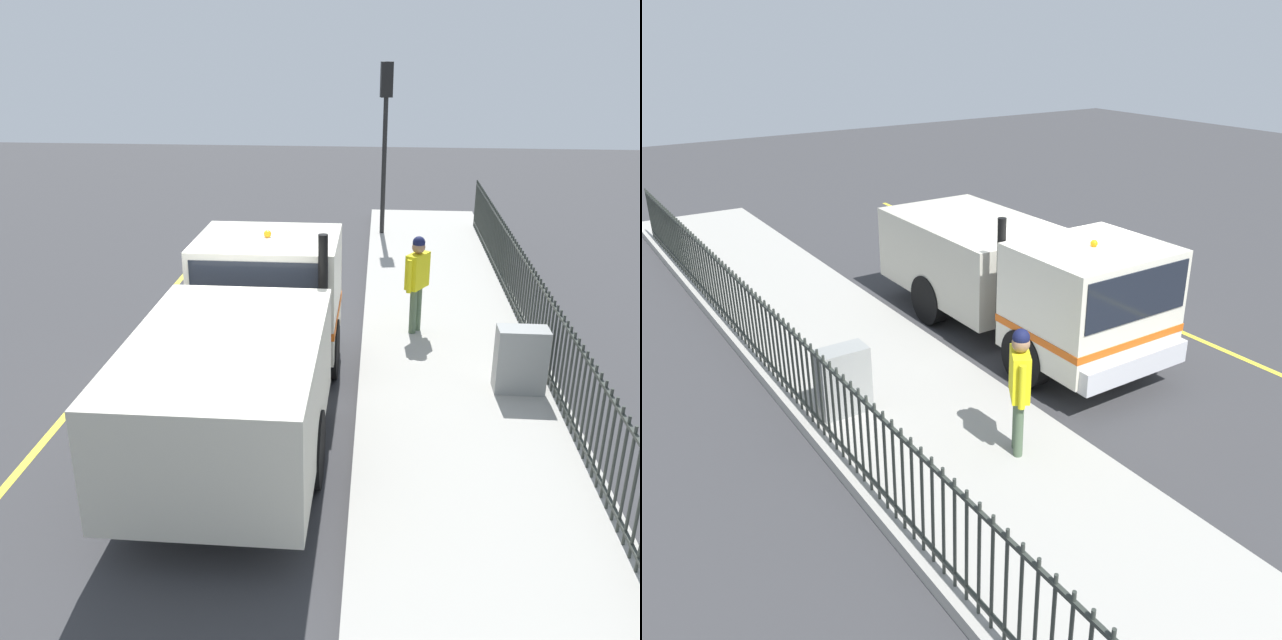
{
  "view_description": "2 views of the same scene",
  "coord_description": "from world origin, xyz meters",
  "views": [
    {
      "loc": [
        2.09,
        -9.32,
        5.09
      ],
      "look_at": [
        1.22,
        0.82,
        1.03
      ],
      "focal_mm": 39.87,
      "sensor_mm": 36.0,
      "label": 1
    },
    {
      "loc": [
        7.54,
        8.45,
        5.33
      ],
      "look_at": [
        1.93,
        -0.01,
        0.91
      ],
      "focal_mm": 38.35,
      "sensor_mm": 36.0,
      "label": 2
    }
  ],
  "objects": [
    {
      "name": "traffic_cone",
      "position": [
        -1.47,
        -0.1,
        0.37
      ],
      "size": [
        0.51,
        0.51,
        0.73
      ],
      "primitive_type": "cone",
      "color": "orange",
      "rests_on": "ground"
    },
    {
      "name": "sidewalk_slab",
      "position": [
        3.37,
        0.0,
        0.09
      ],
      "size": [
        3.04,
        24.52,
        0.17
      ],
      "primitive_type": "cube",
      "color": "#A3A099",
      "rests_on": "ground"
    },
    {
      "name": "traffic_light_near",
      "position": [
        2.16,
        9.48,
        3.25
      ],
      "size": [
        0.33,
        0.26,
        4.36
      ],
      "rotation": [
        0.0,
        0.0,
        3.31
      ],
      "color": "black",
      "rests_on": "sidewalk_slab"
    },
    {
      "name": "ground_plane",
      "position": [
        0.0,
        0.0,
        0.0
      ],
      "size": [
        53.93,
        53.93,
        0.0
      ],
      "primitive_type": "plane",
      "color": "#38383A",
      "rests_on": "ground"
    },
    {
      "name": "worker_standing",
      "position": [
        2.78,
        2.57,
        1.25
      ],
      "size": [
        0.45,
        0.56,
        1.76
      ],
      "rotation": [
        0.0,
        0.0,
        -2.13
      ],
      "color": "yellow",
      "rests_on": "sidewalk_slab"
    },
    {
      "name": "work_truck",
      "position": [
        0.37,
        -0.38,
        1.27
      ],
      "size": [
        2.27,
        6.22,
        2.56
      ],
      "rotation": [
        0.0,
        0.0,
        -0.0
      ],
      "color": "silver",
      "rests_on": "ground"
    },
    {
      "name": "iron_fence",
      "position": [
        4.73,
        -0.0,
        0.83
      ],
      "size": [
        0.04,
        20.87,
        1.29
      ],
      "color": "#2D332D",
      "rests_on": "sidewalk_slab"
    },
    {
      "name": "utility_cabinet",
      "position": [
        4.23,
        0.4,
        0.67
      ],
      "size": [
        0.74,
        0.4,
        0.99
      ],
      "primitive_type": "cube",
      "color": "gray",
      "rests_on": "sidewalk_slab"
    },
    {
      "name": "lane_marking",
      "position": [
        -2.35,
        0.0,
        0.0
      ],
      "size": [
        0.12,
        22.06,
        0.01
      ],
      "primitive_type": "cube",
      "color": "yellow",
      "rests_on": "ground"
    }
  ]
}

